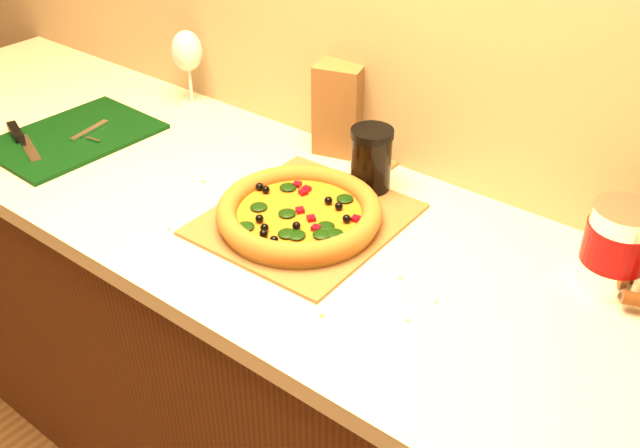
{
  "coord_description": "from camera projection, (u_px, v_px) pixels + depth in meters",
  "views": [
    {
      "loc": [
        0.76,
        0.5,
        1.71
      ],
      "look_at": [
        0.07,
        1.38,
        0.96
      ],
      "focal_mm": 40.0,
      "sensor_mm": 36.0,
      "label": 1
    }
  ],
  "objects": [
    {
      "name": "cabinet",
      "position": [
        309.0,
        388.0,
        1.71
      ],
      "size": [
        2.8,
        0.65,
        0.86
      ],
      "primitive_type": "cube",
      "color": "#42220E",
      "rests_on": "ground"
    },
    {
      "name": "countertop",
      "position": [
        307.0,
        233.0,
        1.46
      ],
      "size": [
        2.84,
        0.68,
        0.04
      ],
      "primitive_type": "cube",
      "color": "beige",
      "rests_on": "cabinet"
    },
    {
      "name": "pizza_peel",
      "position": [
        310.0,
        216.0,
        1.47
      ],
      "size": [
        0.36,
        0.54,
        0.01
      ],
      "rotation": [
        0.0,
        0.0,
        0.02
      ],
      "color": "brown",
      "rests_on": "countertop"
    },
    {
      "name": "pizza",
      "position": [
        299.0,
        213.0,
        1.43
      ],
      "size": [
        0.33,
        0.33,
        0.05
      ],
      "color": "#C77B31",
      "rests_on": "pizza_peel"
    },
    {
      "name": "cutting_board",
      "position": [
        72.0,
        137.0,
        1.76
      ],
      "size": [
        0.3,
        0.39,
        0.03
      ],
      "rotation": [
        0.0,
        0.0,
        -0.04
      ],
      "color": "black",
      "rests_on": "countertop"
    },
    {
      "name": "bottle_cap",
      "position": [
        69.0,
        133.0,
        1.78
      ],
      "size": [
        0.03,
        0.03,
        0.01
      ],
      "primitive_type": "cylinder",
      "rotation": [
        0.0,
        0.0,
        -0.01
      ],
      "color": "black",
      "rests_on": "countertop"
    },
    {
      "name": "coffee_canister",
      "position": [
        617.0,
        246.0,
        1.24
      ],
      "size": [
        0.12,
        0.12,
        0.16
      ],
      "color": "silver",
      "rests_on": "countertop"
    },
    {
      "name": "wine_glass",
      "position": [
        187.0,
        53.0,
        1.86
      ],
      "size": [
        0.08,
        0.08,
        0.2
      ],
      "color": "silver",
      "rests_on": "countertop"
    },
    {
      "name": "paper_bag",
      "position": [
        340.0,
        109.0,
        1.65
      ],
      "size": [
        0.13,
        0.11,
        0.22
      ],
      "primitive_type": "cube",
      "rotation": [
        0.0,
        0.0,
        0.3
      ],
      "color": "brown",
      "rests_on": "countertop"
    },
    {
      "name": "dark_jar",
      "position": [
        371.0,
        160.0,
        1.52
      ],
      "size": [
        0.09,
        0.09,
        0.15
      ],
      "color": "black",
      "rests_on": "countertop"
    }
  ]
}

